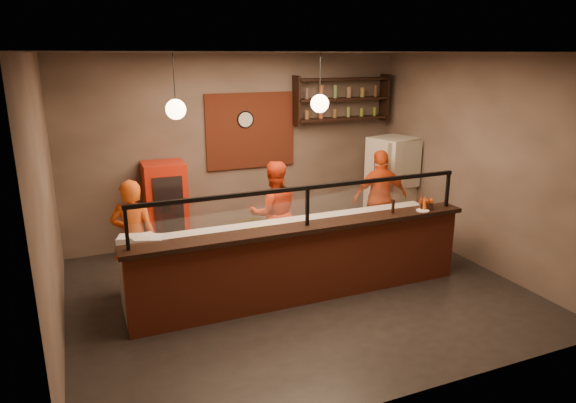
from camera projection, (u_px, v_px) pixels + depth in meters
name	position (u px, v px, depth m)	size (l,w,h in m)	color
floor	(297.00, 291.00, 7.16)	(6.00, 6.00, 0.00)	black
ceiling	(299.00, 52.00, 6.27)	(6.00, 6.00, 0.00)	#36302A
wall_back	(240.00, 148.00, 8.93)	(6.00, 6.00, 0.00)	#7B665A
wall_left	(47.00, 205.00, 5.59)	(5.00, 5.00, 0.00)	#7B665A
wall_right	(477.00, 161.00, 7.84)	(5.00, 5.00, 0.00)	#7B665A
wall_front	(413.00, 241.00, 4.50)	(6.00, 6.00, 0.00)	#7B665A
brick_patch	(251.00, 131.00, 8.89)	(1.60, 0.04, 1.30)	maroon
service_counter	(307.00, 266.00, 6.75)	(4.60, 0.25, 1.00)	maroon
counter_ledge	(307.00, 227.00, 6.61)	(4.70, 0.37, 0.06)	black
worktop_cabinet	(292.00, 257.00, 7.22)	(4.60, 0.75, 0.85)	gray
worktop	(292.00, 227.00, 7.09)	(4.60, 0.75, 0.05)	silver
sneeze_guard	(307.00, 202.00, 6.51)	(4.50, 0.05, 0.52)	white
wall_shelving	(342.00, 99.00, 9.26)	(1.84, 0.28, 0.85)	black
wall_clock	(245.00, 119.00, 8.79)	(0.30, 0.30, 0.04)	black
pendant_left	(176.00, 109.00, 6.07)	(0.24, 0.24, 0.77)	black
pendant_right	(320.00, 103.00, 6.78)	(0.24, 0.24, 0.77)	black
cook_left	(134.00, 238.00, 6.88)	(0.59, 0.39, 1.61)	#D34E13
cook_mid	(274.00, 213.00, 7.90)	(0.80, 0.62, 1.64)	red
cook_right	(380.00, 198.00, 8.72)	(0.97, 0.40, 1.65)	#DD4A14
fridge	(391.00, 185.00, 9.34)	(0.73, 0.68, 1.76)	beige
red_cooler	(166.00, 209.00, 8.33)	(0.65, 0.60, 1.53)	red
pizza_dough	(269.00, 229.00, 6.93)	(0.50, 0.50, 0.01)	beige
prep_tub_a	(144.00, 242.00, 6.25)	(0.30, 0.24, 0.15)	silver
prep_tub_b	(130.00, 242.00, 6.28)	(0.28, 0.22, 0.14)	white
prep_tub_c	(151.00, 243.00, 6.20)	(0.32, 0.26, 0.16)	white
rolling_pin	(258.00, 229.00, 6.88)	(0.05, 0.05, 0.31)	yellow
condiment_caddy	(426.00, 206.00, 7.28)	(0.17, 0.14, 0.10)	black
pepper_mill	(393.00, 207.00, 7.07)	(0.04, 0.04, 0.20)	black
small_plate	(423.00, 211.00, 7.20)	(0.18, 0.18, 0.01)	silver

